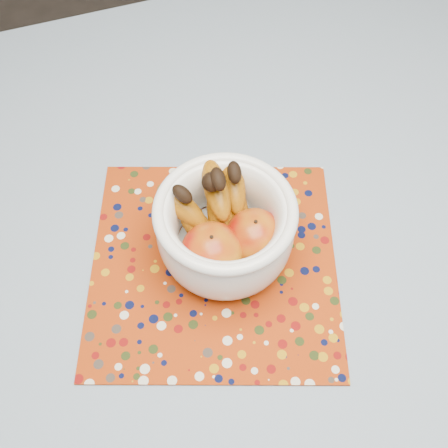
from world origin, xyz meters
The scene contains 4 objects.
table centered at (0.00, 0.00, 0.67)m, with size 1.20×1.20×0.75m.
tablecloth centered at (0.00, 0.00, 0.76)m, with size 1.32×1.32×0.01m, color slate.
placemat centered at (-0.06, 0.02, 0.76)m, with size 0.36×0.36×0.00m, color #942C08.
fruit_bowl centered at (-0.04, 0.04, 0.83)m, with size 0.21×0.20×0.15m.
Camera 1 is at (-0.17, -0.33, 1.44)m, focal length 42.00 mm.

